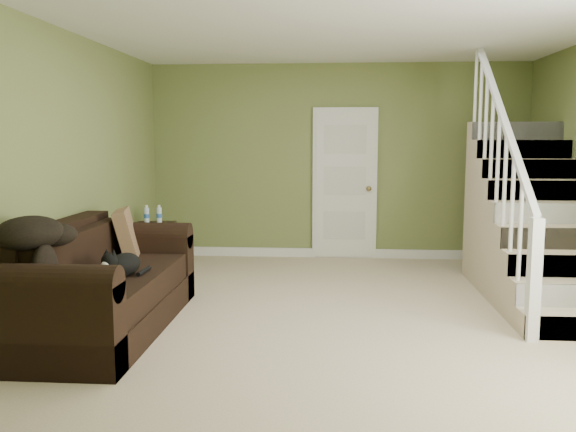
% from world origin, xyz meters
% --- Properties ---
extents(floor, '(5.00, 5.50, 0.01)m').
position_xyz_m(floor, '(0.00, 0.00, 0.00)').
color(floor, tan).
rests_on(floor, ground).
extents(ceiling, '(5.00, 5.50, 0.01)m').
position_xyz_m(ceiling, '(0.00, 0.00, 2.60)').
color(ceiling, white).
rests_on(ceiling, wall_back).
extents(wall_back, '(5.00, 0.04, 2.60)m').
position_xyz_m(wall_back, '(0.00, 2.75, 1.30)').
color(wall_back, olive).
rests_on(wall_back, floor).
extents(wall_front, '(5.00, 0.04, 2.60)m').
position_xyz_m(wall_front, '(0.00, -2.75, 1.30)').
color(wall_front, olive).
rests_on(wall_front, floor).
extents(wall_left, '(0.04, 5.50, 2.60)m').
position_xyz_m(wall_left, '(-2.50, 0.00, 1.30)').
color(wall_left, olive).
rests_on(wall_left, floor).
extents(baseboard_back, '(5.00, 0.04, 0.12)m').
position_xyz_m(baseboard_back, '(0.00, 2.72, 0.06)').
color(baseboard_back, white).
rests_on(baseboard_back, floor).
extents(baseboard_left, '(0.04, 5.50, 0.12)m').
position_xyz_m(baseboard_left, '(-2.47, 0.00, 0.06)').
color(baseboard_left, white).
rests_on(baseboard_left, floor).
extents(door, '(0.86, 0.12, 2.02)m').
position_xyz_m(door, '(0.10, 2.71, 1.01)').
color(door, white).
rests_on(door, floor).
extents(staircase, '(1.00, 2.51, 2.82)m').
position_xyz_m(staircase, '(1.99, 0.97, 0.64)').
color(staircase, tan).
rests_on(staircase, floor).
extents(sofa, '(0.99, 2.30, 0.91)m').
position_xyz_m(sofa, '(-2.02, -0.57, 0.35)').
color(sofa, black).
rests_on(sofa, floor).
extents(side_table, '(0.54, 0.54, 0.81)m').
position_xyz_m(side_table, '(-2.24, 1.77, 0.30)').
color(side_table, black).
rests_on(side_table, floor).
extents(cat, '(0.30, 0.54, 0.26)m').
position_xyz_m(cat, '(-1.76, -0.71, 0.59)').
color(cat, black).
rests_on(cat, sofa).
extents(banana, '(0.12, 0.19, 0.05)m').
position_xyz_m(banana, '(-1.94, -1.08, 0.52)').
color(banana, yellow).
rests_on(banana, sofa).
extents(throw_pillow, '(0.35, 0.53, 0.51)m').
position_xyz_m(throw_pillow, '(-2.04, 0.23, 0.69)').
color(throw_pillow, '#4B301E').
rests_on(throw_pillow, sofa).
extents(throw_blanket, '(0.55, 0.66, 0.24)m').
position_xyz_m(throw_blanket, '(-2.24, -1.29, 0.94)').
color(throw_blanket, black).
rests_on(throw_blanket, sofa).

